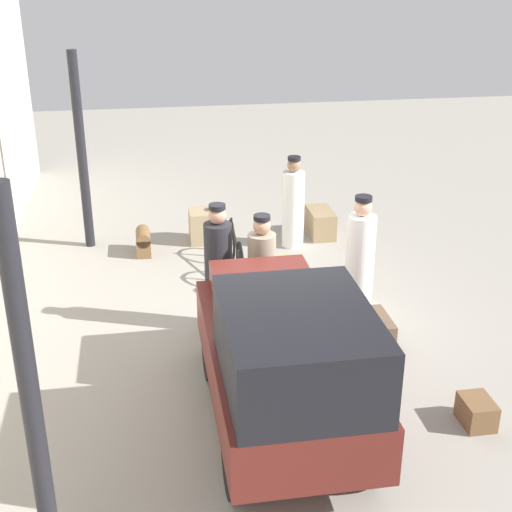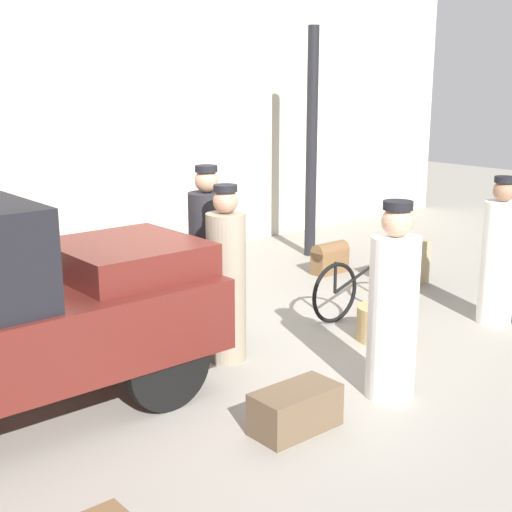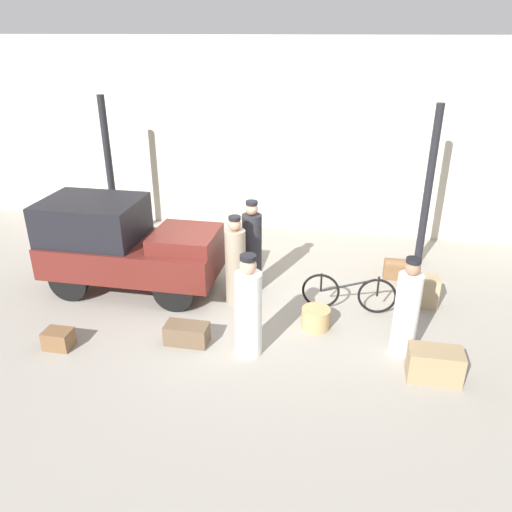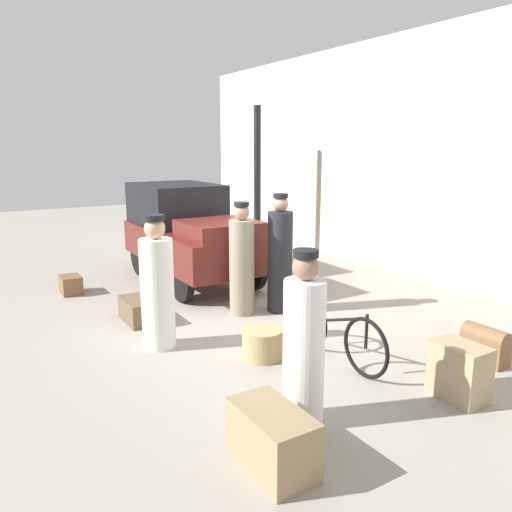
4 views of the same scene
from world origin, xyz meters
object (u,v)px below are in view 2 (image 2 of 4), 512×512
object	(u,v)px
porter_standing_middle	(393,310)
conductor_in_dark_uniform	(226,282)
bicycle	(365,284)
suitcase_tan_flat	(330,257)
porter_with_bicycle	(498,257)
porter_carrying_trunk	(208,261)
trunk_umber_medium	(295,409)
suitcase_small_leather	(406,262)
wicker_basket	(380,323)

from	to	relation	value
porter_standing_middle	conductor_in_dark_uniform	world-z (taller)	conductor_in_dark_uniform
bicycle	suitcase_tan_flat	size ratio (longest dim) A/B	3.19
suitcase_tan_flat	bicycle	bearing A→B (deg)	-122.81
porter_with_bicycle	porter_standing_middle	size ratio (longest dim) A/B	0.97
porter_carrying_trunk	trunk_umber_medium	size ratio (longest dim) A/B	2.59
conductor_in_dark_uniform	suitcase_small_leather	world-z (taller)	conductor_in_dark_uniform
porter_standing_middle	bicycle	bearing A→B (deg)	46.93
trunk_umber_medium	suitcase_small_leather	bearing A→B (deg)	27.31
bicycle	suitcase_small_leather	world-z (taller)	bicycle
wicker_basket	suitcase_tan_flat	distance (m)	2.58
porter_with_bicycle	conductor_in_dark_uniform	xyz separation A→B (m)	(-2.90, 1.05, 0.04)
porter_standing_middle	conductor_in_dark_uniform	xyz separation A→B (m)	(-0.55, 1.52, 0.01)
porter_standing_middle	porter_carrying_trunk	bearing A→B (deg)	99.90
porter_carrying_trunk	suitcase_small_leather	distance (m)	3.22
wicker_basket	porter_with_bicycle	xyz separation A→B (m)	(1.38, -0.45, 0.56)
bicycle	porter_with_bicycle	size ratio (longest dim) A/B	1.03
porter_with_bicycle	conductor_in_dark_uniform	distance (m)	3.08
porter_carrying_trunk	porter_standing_middle	world-z (taller)	porter_carrying_trunk
porter_with_bicycle	wicker_basket	bearing A→B (deg)	162.00
bicycle	porter_with_bicycle	bearing A→B (deg)	-52.50
porter_carrying_trunk	suitcase_small_leather	bearing A→B (deg)	-0.41
bicycle	suitcase_small_leather	distance (m)	1.40
porter_with_bicycle	porter_carrying_trunk	distance (m)	3.14
wicker_basket	conductor_in_dark_uniform	xyz separation A→B (m)	(-1.52, 0.60, 0.59)
suitcase_tan_flat	porter_with_bicycle	bearing A→B (deg)	-91.80
conductor_in_dark_uniform	suitcase_small_leather	bearing A→B (deg)	8.91
bicycle	suitcase_tan_flat	world-z (taller)	bicycle
suitcase_small_leather	suitcase_tan_flat	bearing A→B (deg)	111.12
porter_standing_middle	conductor_in_dark_uniform	distance (m)	1.62
wicker_basket	trunk_umber_medium	bearing A→B (deg)	-156.84
trunk_umber_medium	bicycle	bearing A→B (deg)	31.24
conductor_in_dark_uniform	suitcase_tan_flat	bearing A→B (deg)	27.15
suitcase_tan_flat	trunk_umber_medium	xyz separation A→B (m)	(-3.45, -2.98, -0.06)
porter_carrying_trunk	porter_with_bicycle	bearing A→B (deg)	-30.61
wicker_basket	porter_carrying_trunk	world-z (taller)	porter_carrying_trunk
wicker_basket	suitcase_small_leather	world-z (taller)	suitcase_small_leather
wicker_basket	porter_standing_middle	xyz separation A→B (m)	(-0.96, -0.92, 0.58)
wicker_basket	bicycle	bearing A→B (deg)	52.22
porter_with_bicycle	porter_standing_middle	distance (m)	2.39
porter_carrying_trunk	suitcase_tan_flat	size ratio (longest dim) A/B	3.43
porter_standing_middle	conductor_in_dark_uniform	bearing A→B (deg)	110.00
porter_carrying_trunk	trunk_umber_medium	bearing A→B (deg)	-108.33
porter_with_bicycle	suitcase_tan_flat	distance (m)	2.63
trunk_umber_medium	porter_standing_middle	bearing A→B (deg)	-3.71
wicker_basket	porter_carrying_trunk	bearing A→B (deg)	139.00
wicker_basket	conductor_in_dark_uniform	size ratio (longest dim) A/B	0.29
suitcase_tan_flat	suitcase_small_leather	xyz separation A→B (m)	(0.39, -1.00, 0.06)
porter_with_bicycle	suitcase_small_leather	xyz separation A→B (m)	(0.47, 1.58, -0.45)
bicycle	wicker_basket	size ratio (longest dim) A/B	3.43
bicycle	porter_with_bicycle	world-z (taller)	porter_with_bicycle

